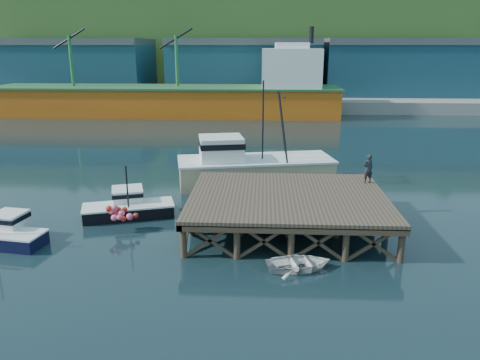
# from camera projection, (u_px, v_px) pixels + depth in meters

# --- Properties ---
(ground) EXTENTS (300.00, 300.00, 0.00)m
(ground) POSITION_uv_depth(u_px,v_px,m) (200.00, 225.00, 29.56)
(ground) COLOR black
(ground) RESTS_ON ground
(wharf) EXTENTS (12.00, 10.00, 2.62)m
(wharf) POSITION_uv_depth(u_px,v_px,m) (288.00, 198.00, 28.57)
(wharf) COLOR brown
(wharf) RESTS_ON ground
(far_quay) EXTENTS (160.00, 40.00, 2.00)m
(far_quay) POSITION_uv_depth(u_px,v_px,m) (246.00, 96.00, 96.46)
(far_quay) COLOR gray
(far_quay) RESTS_ON ground
(warehouse_left) EXTENTS (32.00, 16.00, 9.00)m
(warehouse_left) POSITION_uv_depth(u_px,v_px,m) (67.00, 69.00, 91.92)
(warehouse_left) COLOR #194355
(warehouse_left) RESTS_ON far_quay
(warehouse_mid) EXTENTS (28.00, 16.00, 9.00)m
(warehouse_mid) POSITION_uv_depth(u_px,v_px,m) (245.00, 69.00, 90.14)
(warehouse_mid) COLOR #194355
(warehouse_mid) RESTS_ON far_quay
(warehouse_right) EXTENTS (30.00, 16.00, 9.00)m
(warehouse_right) POSITION_uv_depth(u_px,v_px,m) (402.00, 70.00, 88.61)
(warehouse_right) COLOR #194355
(warehouse_right) RESTS_ON far_quay
(cargo_ship) EXTENTS (55.50, 10.00, 13.75)m
(cargo_ship) POSITION_uv_depth(u_px,v_px,m) (187.00, 95.00, 75.14)
(cargo_ship) COLOR #C95B12
(cargo_ship) RESTS_ON ground
(hillside) EXTENTS (220.00, 50.00, 22.00)m
(hillside) POSITION_uv_depth(u_px,v_px,m) (250.00, 45.00, 122.48)
(hillside) COLOR #2D511E
(hillside) RESTS_ON ground
(boat_navy) EXTENTS (5.31, 3.16, 3.19)m
(boat_navy) POSITION_uv_depth(u_px,v_px,m) (3.00, 233.00, 26.63)
(boat_navy) COLOR black
(boat_navy) RESTS_ON ground
(boat_black) EXTENTS (6.25, 5.18, 3.63)m
(boat_black) POSITION_uv_depth(u_px,v_px,m) (128.00, 206.00, 31.03)
(boat_black) COLOR black
(boat_black) RESTS_ON ground
(trawler) EXTENTS (13.10, 6.84, 8.34)m
(trawler) POSITION_uv_depth(u_px,v_px,m) (252.00, 163.00, 37.94)
(trawler) COLOR #D4B889
(trawler) RESTS_ON ground
(dinghy) EXTENTS (3.77, 3.05, 0.69)m
(dinghy) POSITION_uv_depth(u_px,v_px,m) (299.00, 263.00, 23.60)
(dinghy) COLOR silver
(dinghy) RESTS_ON ground
(dockworker) EXTENTS (0.82, 0.66, 1.93)m
(dockworker) POSITION_uv_depth(u_px,v_px,m) (368.00, 169.00, 30.89)
(dockworker) COLOR black
(dockworker) RESTS_ON wharf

